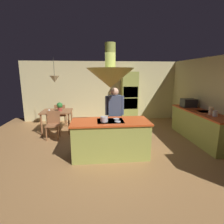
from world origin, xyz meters
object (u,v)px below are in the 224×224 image
at_px(chair_by_back_wall, 61,114).
at_px(cooking_pot_on_cooktop, 104,119).
at_px(dining_table, 57,114).
at_px(person_at_island, 115,113).
at_px(canister_sugar, 211,111).
at_px(canister_flour, 215,114).
at_px(chair_facing_island, 53,123).
at_px(microwave_on_counter, 189,103).
at_px(oven_tower, 129,97).
at_px(potted_plant_on_table, 60,106).
at_px(cup_on_table, 49,111).
at_px(kitchen_island, 110,138).

distance_m(chair_by_back_wall, cooking_pot_on_cooktop, 3.31).
height_order(dining_table, person_at_island, person_at_island).
bearing_deg(dining_table, canister_sugar, -21.07).
bearing_deg(canister_flour, chair_facing_island, 164.33).
distance_m(microwave_on_counter, cooking_pot_on_cooktop, 3.44).
xyz_separation_m(chair_facing_island, chair_by_back_wall, (0.00, 1.31, 0.00)).
distance_m(person_at_island, cooking_pot_on_cooktop, 0.91).
bearing_deg(oven_tower, dining_table, -157.79).
xyz_separation_m(potted_plant_on_table, cup_on_table, (-0.32, -0.18, -0.12)).
height_order(potted_plant_on_table, canister_flour, canister_flour).
relative_size(chair_by_back_wall, cooking_pot_on_cooktop, 4.83).
bearing_deg(potted_plant_on_table, canister_sugar, -21.12).
xyz_separation_m(oven_tower, cup_on_table, (-3.01, -1.36, -0.25)).
distance_m(oven_tower, person_at_island, 2.70).
bearing_deg(dining_table, microwave_on_counter, -6.85).
xyz_separation_m(kitchen_island, potted_plant_on_table, (-1.58, 2.06, 0.47)).
relative_size(potted_plant_on_table, canister_sugar, 1.36).
distance_m(chair_facing_island, cooking_pot_on_cooktop, 2.26).
bearing_deg(canister_flour, kitchen_island, -176.55).
height_order(potted_plant_on_table, canister_sugar, canister_sugar).
height_order(dining_table, chair_by_back_wall, chair_by_back_wall).
xyz_separation_m(kitchen_island, cooking_pot_on_cooktop, (-0.16, -0.13, 0.53)).
height_order(cup_on_table, microwave_on_counter, microwave_on_counter).
distance_m(dining_table, person_at_island, 2.36).
distance_m(dining_table, cooking_pot_on_cooktop, 2.73).
bearing_deg(chair_by_back_wall, kitchen_island, 121.67).
relative_size(dining_table, person_at_island, 0.61).
distance_m(cup_on_table, canister_sugar, 4.99).
bearing_deg(chair_facing_island, canister_sugar, -13.55).
xyz_separation_m(kitchen_island, chair_facing_island, (-1.70, 1.44, 0.04)).
distance_m(oven_tower, canister_flour, 3.53).
xyz_separation_m(dining_table, canister_flour, (4.54, -1.93, 0.34)).
relative_size(oven_tower, chair_facing_island, 2.43).
relative_size(oven_tower, canister_flour, 13.79).
relative_size(kitchen_island, cup_on_table, 21.10).
relative_size(dining_table, canister_sugar, 4.64).
height_order(kitchen_island, canister_sugar, canister_sugar).
bearing_deg(canister_sugar, dining_table, 158.93).
bearing_deg(canister_flour, potted_plant_on_table, 156.88).
bearing_deg(oven_tower, person_at_island, -109.85).
bearing_deg(kitchen_island, dining_table, 128.99).
relative_size(chair_facing_island, canister_flour, 5.67).
height_order(kitchen_island, chair_facing_island, kitchen_island).
bearing_deg(cup_on_table, oven_tower, 24.35).
distance_m(oven_tower, chair_facing_island, 3.37).
bearing_deg(canister_sugar, person_at_island, 172.37).
bearing_deg(canister_flour, cup_on_table, 160.16).
bearing_deg(dining_table, chair_facing_island, -90.00).
bearing_deg(cup_on_table, dining_table, 46.62).
xyz_separation_m(canister_flour, microwave_on_counter, (0.00, 1.38, 0.06)).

